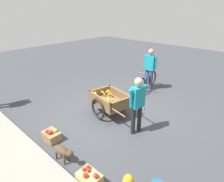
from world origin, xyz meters
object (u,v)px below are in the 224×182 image
object	(u,v)px
cyclist_person	(150,66)
dog	(63,151)
fruit_cart	(110,101)
vendor_person	(137,101)
bicycle	(147,82)
mixed_fruit_crate	(89,178)
apple_crate	(52,135)

from	to	relation	value
cyclist_person	dog	xyz separation A→B (m)	(-0.81, 4.59, -0.70)
fruit_cart	cyclist_person	size ratio (longest dim) A/B	1.09
vendor_person	bicycle	bearing A→B (deg)	-62.74
bicycle	mixed_fruit_crate	bearing A→B (deg)	110.03
fruit_cart	apple_crate	world-z (taller)	fruit_cart
bicycle	mixed_fruit_crate	world-z (taller)	bicycle
vendor_person	mixed_fruit_crate	distance (m)	2.08
bicycle	cyclist_person	bearing A→B (deg)	-82.82
cyclist_person	dog	distance (m)	4.72
bicycle	apple_crate	world-z (taller)	bicycle
vendor_person	bicycle	distance (m)	2.91
cyclist_person	apple_crate	world-z (taller)	cyclist_person
fruit_cart	mixed_fruit_crate	distance (m)	2.58
vendor_person	cyclist_person	size ratio (longest dim) A/B	0.94
fruit_cart	bicycle	xyz separation A→B (m)	(0.18, -2.33, -0.08)
vendor_person	dog	xyz separation A→B (m)	(0.51, 1.90, -0.63)
cyclist_person	apple_crate	bearing A→B (deg)	89.74
dog	apple_crate	xyz separation A→B (m)	(0.83, -0.22, -0.14)
apple_crate	bicycle	bearing A→B (deg)	-90.53
vendor_person	apple_crate	size ratio (longest dim) A/B	3.46
cyclist_person	mixed_fruit_crate	world-z (taller)	cyclist_person
fruit_cart	apple_crate	bearing A→B (deg)	83.54
bicycle	mixed_fruit_crate	distance (m)	4.74
fruit_cart	dog	bearing A→B (deg)	106.29
bicycle	mixed_fruit_crate	size ratio (longest dim) A/B	3.76
vendor_person	apple_crate	xyz separation A→B (m)	(1.35, 1.68, -0.78)
bicycle	dog	world-z (taller)	bicycle
vendor_person	mixed_fruit_crate	world-z (taller)	vendor_person
cyclist_person	mixed_fruit_crate	xyz separation A→B (m)	(-1.64, 4.59, -0.85)
apple_crate	mixed_fruit_crate	distance (m)	1.67
dog	apple_crate	size ratio (longest dim) A/B	1.53
fruit_cart	cyclist_person	distance (m)	2.54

